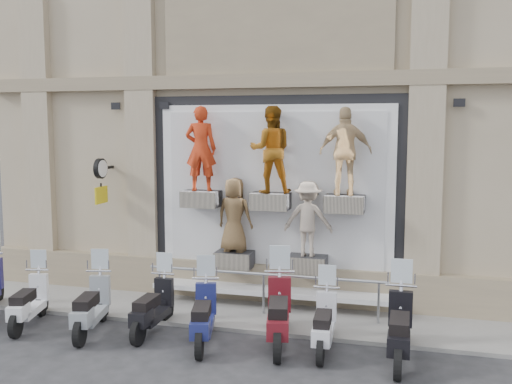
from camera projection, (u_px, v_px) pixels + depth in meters
ground at (235, 355)px, 9.77m from camera, size 90.00×90.00×0.00m
sidewalk at (265, 314)px, 11.78m from camera, size 16.00×2.20×0.08m
building at (308, 50)px, 15.79m from camera, size 14.00×8.60×12.00m
shop_vitrine at (276, 194)px, 12.10m from camera, size 5.60×0.89×4.30m
guard_rail at (264, 295)px, 11.63m from camera, size 5.06×0.10×0.93m
clock_sign_bracket at (101, 175)px, 12.82m from camera, size 0.10×0.80×1.02m
scooter_b at (28, 291)px, 11.09m from camera, size 0.92×1.80×1.40m
scooter_c at (91, 295)px, 10.70m from camera, size 0.94×1.91×1.49m
scooter_d at (153, 296)px, 10.71m from camera, size 0.53×1.76×1.43m
scooter_e at (203, 304)px, 10.16m from camera, size 0.98×1.92×1.49m
scooter_f at (279, 300)px, 10.09m from camera, size 0.99×2.14×1.67m
scooter_g at (324, 312)px, 9.86m from camera, size 0.60×1.75×1.40m
scooter_h at (400, 315)px, 9.40m from camera, size 0.58×1.97×1.60m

